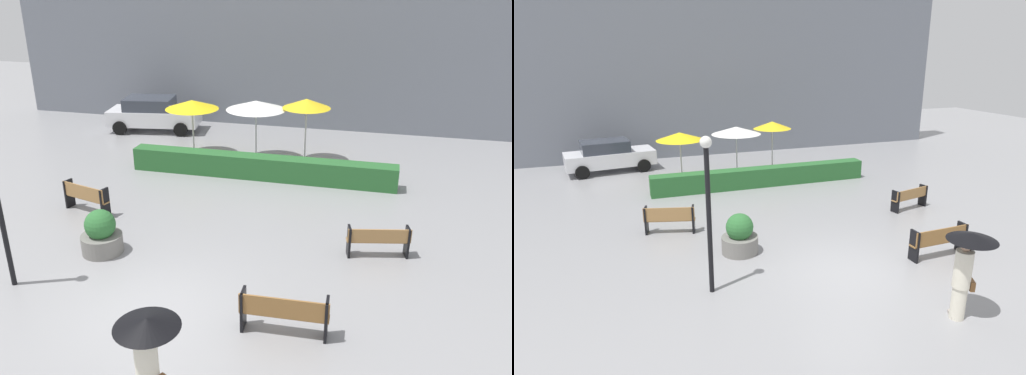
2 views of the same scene
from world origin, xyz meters
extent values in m
plane|color=gray|center=(0.00, 0.00, 0.00)|extent=(60.00, 60.00, 0.00)
cube|color=#9E7242|center=(4.61, 3.68, 0.44)|extent=(1.64, 0.61, 0.04)
cube|color=#9E7242|center=(4.64, 3.53, 0.64)|extent=(1.60, 0.40, 0.37)
cube|color=black|center=(3.88, 3.49, 0.41)|extent=(0.14, 0.36, 0.83)
cube|color=black|center=(5.35, 3.83, 0.41)|extent=(0.14, 0.36, 0.83)
cube|color=olive|center=(2.88, -0.04, 0.45)|extent=(1.84, 0.36, 0.04)
cube|color=olive|center=(2.88, -0.20, 0.69)|extent=(1.83, 0.12, 0.45)
cube|color=black|center=(2.02, -0.10, 0.46)|extent=(0.08, 0.38, 0.91)
cube|color=black|center=(3.73, -0.03, 0.46)|extent=(0.08, 0.38, 0.91)
cube|color=#9E7242|center=(-4.21, 4.29, 0.44)|extent=(1.65, 0.66, 0.04)
cube|color=#9E7242|center=(-4.25, 4.15, 0.69)|extent=(1.59, 0.45, 0.45)
cube|color=black|center=(-4.95, 4.47, 0.45)|extent=(0.15, 0.35, 0.91)
cube|color=black|center=(-3.48, 4.08, 0.45)|extent=(0.15, 0.35, 0.91)
cylinder|color=silver|center=(1.19, -2.78, 0.39)|extent=(0.32, 0.32, 0.78)
cube|color=#B2A599|center=(1.22, -2.73, 0.04)|extent=(0.37, 0.40, 0.08)
cylinder|color=silver|center=(1.19, -2.78, 1.21)|extent=(0.38, 0.38, 0.85)
sphere|color=tan|center=(1.19, -2.78, 1.74)|extent=(0.21, 0.21, 0.21)
cube|color=brown|center=(1.40, -2.85, 0.83)|extent=(0.21, 0.30, 0.22)
cylinder|color=black|center=(1.28, -2.82, 1.51)|extent=(0.02, 0.02, 0.90)
cone|color=black|center=(1.28, -2.82, 1.96)|extent=(1.05, 1.05, 0.16)
cylinder|color=slate|center=(-2.45, 2.07, 0.25)|extent=(1.08, 1.08, 0.51)
sphere|color=#2D6B33|center=(-2.45, 2.07, 0.81)|extent=(0.81, 0.81, 0.81)
cylinder|color=black|center=(-3.71, 0.14, 1.82)|extent=(0.12, 0.12, 3.63)
sphere|color=white|center=(-3.71, 0.14, 3.75)|extent=(0.28, 0.28, 0.28)
cylinder|color=silver|center=(-2.95, 10.27, 1.05)|extent=(0.06, 0.06, 2.10)
cone|color=yellow|center=(-2.95, 10.27, 2.10)|extent=(2.13, 2.13, 0.35)
cylinder|color=silver|center=(-0.33, 10.27, 1.11)|extent=(0.06, 0.06, 2.23)
cone|color=white|center=(-0.33, 10.27, 2.23)|extent=(2.31, 2.31, 0.35)
cylinder|color=silver|center=(1.57, 10.59, 1.17)|extent=(0.06, 0.06, 2.33)
cone|color=yellow|center=(1.57, 10.59, 2.33)|extent=(1.85, 1.85, 0.35)
cube|color=#28602D|center=(0.31, 8.40, 0.42)|extent=(9.66, 0.70, 0.83)
cube|color=slate|center=(0.00, 16.00, 4.73)|extent=(28.00, 1.20, 9.46)
cube|color=silver|center=(-6.02, 13.29, 0.67)|extent=(4.42, 2.38, 0.70)
cube|color=#333842|center=(-6.22, 13.26, 1.29)|extent=(2.42, 1.93, 0.55)
cylinder|color=black|center=(-4.75, 14.37, 0.32)|extent=(0.67, 0.32, 0.64)
cylinder|color=black|center=(-4.48, 12.64, 0.32)|extent=(0.67, 0.32, 0.64)
cylinder|color=black|center=(-7.57, 13.93, 0.32)|extent=(0.67, 0.32, 0.64)
cylinder|color=black|center=(-7.30, 12.20, 0.32)|extent=(0.67, 0.32, 0.64)
camera|label=1|loc=(4.48, -8.70, 6.82)|focal=36.42mm
camera|label=2|loc=(-5.53, -9.45, 5.63)|focal=30.81mm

